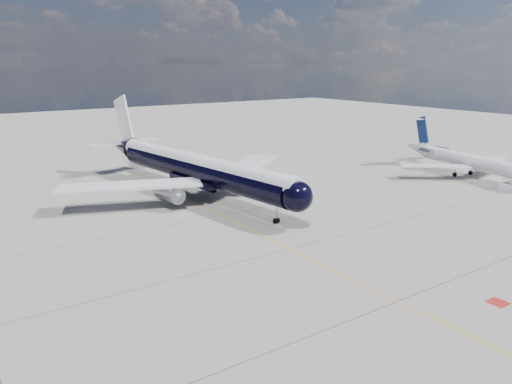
{
  "coord_description": "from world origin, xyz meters",
  "views": [
    {
      "loc": [
        -32.26,
        -30.24,
        19.94
      ],
      "look_at": [
        2.26,
        19.93,
        4.0
      ],
      "focal_mm": 35.0,
      "sensor_mm": 36.0,
      "label": 1
    }
  ],
  "objects": [
    {
      "name": "main_airliner",
      "position": [
        1.9,
        35.97,
        4.44
      ],
      "size": [
        40.42,
        49.52,
        14.31
      ],
      "rotation": [
        0.0,
        0.0,
        0.12
      ],
      "color": "black",
      "rests_on": "ground"
    },
    {
      "name": "taxiway_centerline",
      "position": [
        0.0,
        25.0,
        0.0
      ],
      "size": [
        0.16,
        160.0,
        0.01
      ],
      "primitive_type": "cube",
      "color": "#ECAB0C",
      "rests_on": "ground"
    },
    {
      "name": "ground",
      "position": [
        0.0,
        30.0,
        0.0
      ],
      "size": [
        320.0,
        320.0,
        0.0
      ],
      "primitive_type": "plane",
      "color": "gray",
      "rests_on": "ground"
    },
    {
      "name": "red_marking",
      "position": [
        6.8,
        -10.0,
        0.0
      ],
      "size": [
        1.6,
        1.6,
        0.01
      ],
      "primitive_type": "cube",
      "color": "maroon",
      "rests_on": "ground"
    },
    {
      "name": "regional_jet",
      "position": [
        48.37,
        21.82,
        3.06
      ],
      "size": [
        24.47,
        28.47,
        9.69
      ],
      "rotation": [
        0.0,
        0.0,
        -0.19
      ],
      "color": "silver",
      "rests_on": "ground"
    },
    {
      "name": "boarding_stair",
      "position": [
        45.01,
        10.04,
        0.7
      ],
      "size": [
        3.0,
        3.62,
        3.75
      ],
      "rotation": [
        0.0,
        0.0,
        0.08
      ],
      "color": "silver",
      "rests_on": "ground"
    }
  ]
}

